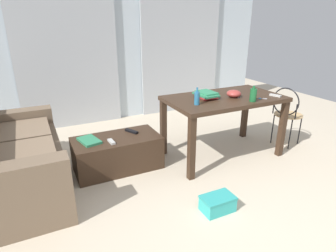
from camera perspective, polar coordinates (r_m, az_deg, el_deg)
ground_plane at (r=3.56m, az=4.20°, el=-7.82°), size 8.44×8.44×0.00m
wall_back at (r=5.12m, az=-8.08°, el=15.83°), size 5.22×0.10×2.55m
curtains at (r=5.05m, az=-7.69°, el=14.44°), size 3.57×0.03×2.32m
couch at (r=3.35m, az=-27.78°, el=-6.27°), size 0.81×1.71×0.75m
coffee_table at (r=3.47m, az=-10.03°, el=-5.31°), size 1.00×0.51×0.39m
craft_table at (r=3.65m, az=11.07°, el=4.16°), size 1.44×0.81×0.78m
wire_chair at (r=4.25m, az=22.54°, el=2.94°), size 0.38×0.41×0.84m
bottle_near at (r=3.48m, az=16.57°, el=5.95°), size 0.08×0.08×0.18m
bottle_far at (r=3.23m, az=5.77°, el=5.57°), size 0.06×0.06×0.20m
bowl at (r=3.62m, az=12.95°, el=6.29°), size 0.18×0.18×0.09m
book_stack at (r=3.53m, az=7.58°, el=6.18°), size 0.23×0.32×0.07m
tv_remote_on_table at (r=3.82m, az=20.55°, el=5.71°), size 0.09×0.15×0.02m
scissors at (r=3.65m, az=18.11°, el=5.22°), size 0.09×0.08×0.00m
tv_remote_primary at (r=3.51m, az=-7.26°, el=-1.04°), size 0.12×0.19×0.03m
tv_remote_secondary at (r=3.26m, az=-11.18°, el=-3.06°), size 0.06×0.14×0.02m
magazine at (r=3.34m, az=-15.39°, el=-2.81°), size 0.24×0.32×0.03m
shoebox at (r=2.81m, az=9.83°, el=-14.92°), size 0.31×0.20×0.15m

